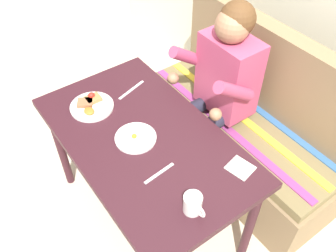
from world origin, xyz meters
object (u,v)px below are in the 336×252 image
object	(u,v)px
couch	(243,129)
plate_breakfast	(91,105)
coffee_mug	(193,204)
person	(219,81)
plate_eggs	(136,138)
table	(144,148)
fork	(159,173)
napkin	(240,168)
knife	(131,90)

from	to	relation	value
couch	plate_breakfast	size ratio (longest dim) A/B	6.14
coffee_mug	couch	bearing A→B (deg)	119.59
couch	person	xyz separation A→B (m)	(-0.10, -0.17, 0.41)
plate_eggs	table	bearing A→B (deg)	71.19
fork	coffee_mug	bearing A→B (deg)	-4.17
plate_eggs	fork	xyz separation A→B (m)	(0.25, -0.03, -0.01)
table	coffee_mug	world-z (taller)	coffee_mug
plate_breakfast	coffee_mug	xyz separation A→B (m)	(0.82, 0.04, 0.03)
couch	coffee_mug	world-z (taller)	couch
couch	coffee_mug	xyz separation A→B (m)	(0.47, -0.83, 0.45)
plate_breakfast	coffee_mug	world-z (taller)	coffee_mug
couch	table	bearing A→B (deg)	-90.00
plate_eggs	coffee_mug	xyz separation A→B (m)	(0.48, -0.02, 0.04)
coffee_mug	napkin	distance (m)	0.32
fork	person	bearing A→B (deg)	111.78
person	knife	xyz separation A→B (m)	(-0.24, -0.45, -0.01)
plate_breakfast	coffee_mug	distance (m)	0.82
table	fork	size ratio (longest dim) A/B	7.06
table	plate_breakfast	bearing A→B (deg)	-163.06
person	napkin	distance (m)	0.63
napkin	knife	xyz separation A→B (m)	(-0.77, -0.11, -0.00)
plate_breakfast	napkin	bearing A→B (deg)	24.88
plate_eggs	coffee_mug	world-z (taller)	coffee_mug
person	fork	world-z (taller)	person
plate_breakfast	coffee_mug	bearing A→B (deg)	3.08
couch	person	size ratio (longest dim) A/B	1.19
couch	knife	xyz separation A→B (m)	(-0.35, -0.62, 0.40)
napkin	plate_eggs	bearing A→B (deg)	-146.35
couch	napkin	world-z (taller)	couch
napkin	fork	xyz separation A→B (m)	(-0.19, -0.32, -0.00)
table	fork	xyz separation A→B (m)	(0.23, -0.07, 0.08)
table	couch	distance (m)	0.83
couch	knife	world-z (taller)	couch
plate_eggs	fork	size ratio (longest dim) A/B	1.22
person	napkin	world-z (taller)	person
person	plate_breakfast	world-z (taller)	person
person	plate_eggs	size ratio (longest dim) A/B	5.85
plate_breakfast	knife	xyz separation A→B (m)	(0.01, 0.25, -0.01)
fork	knife	xyz separation A→B (m)	(-0.58, 0.21, 0.00)
napkin	fork	distance (m)	0.38
plate_breakfast	person	bearing A→B (deg)	70.45
plate_eggs	knife	xyz separation A→B (m)	(-0.33, 0.18, -0.01)
couch	napkin	xyz separation A→B (m)	(0.43, -0.51, 0.40)
person	plate_breakfast	bearing A→B (deg)	-109.55
plate_eggs	napkin	world-z (taller)	plate_eggs
coffee_mug	knife	xyz separation A→B (m)	(-0.82, 0.21, -0.05)
fork	table	bearing A→B (deg)	158.37
table	plate_eggs	bearing A→B (deg)	-108.81
plate_eggs	knife	bearing A→B (deg)	151.30
coffee_mug	fork	world-z (taller)	coffee_mug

